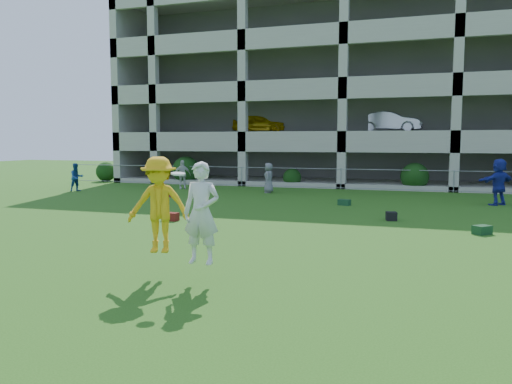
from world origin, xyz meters
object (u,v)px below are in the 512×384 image
(bystander_a, at_px, (77,177))
(bystander_b, at_px, (182,175))
(frisbee_contest, at_px, (170,207))
(parking_garage, at_px, (360,96))
(bystander_d, at_px, (499,182))
(bystander_c, at_px, (269,178))
(crate_d, at_px, (391,216))

(bystander_a, bearing_deg, bystander_b, -28.52)
(frisbee_contest, xyz_separation_m, parking_garage, (0.50, 28.34, 4.57))
(bystander_d, height_order, frisbee_contest, frisbee_contest)
(bystander_a, height_order, frisbee_contest, frisbee_contest)
(bystander_b, height_order, frisbee_contest, frisbee_contest)
(bystander_b, relative_size, bystander_d, 0.82)
(parking_garage, bearing_deg, bystander_b, -127.59)
(bystander_a, relative_size, frisbee_contest, 0.73)
(bystander_c, bearing_deg, bystander_a, -85.54)
(bystander_d, relative_size, crate_d, 5.72)
(frisbee_contest, distance_m, parking_garage, 28.71)
(bystander_b, distance_m, parking_garage, 15.16)
(bystander_d, height_order, crate_d, bystander_d)
(parking_garage, bearing_deg, bystander_a, -133.53)
(bystander_d, xyz_separation_m, parking_garage, (-7.45, 13.76, 5.01))
(crate_d, distance_m, frisbee_contest, 9.75)
(bystander_a, bearing_deg, bystander_c, -46.89)
(bystander_c, bearing_deg, bystander_d, 71.39)
(bystander_b, xyz_separation_m, frisbee_contest, (8.19, -17.05, 0.62))
(parking_garage, bearing_deg, bystander_c, -105.69)
(bystander_b, bearing_deg, bystander_c, -38.17)
(bystander_a, distance_m, bystander_c, 10.52)
(frisbee_contest, bearing_deg, bystander_c, 99.80)
(bystander_a, distance_m, crate_d, 17.69)
(bystander_c, relative_size, bystander_d, 0.79)
(bystander_d, bearing_deg, bystander_c, -52.32)
(frisbee_contest, bearing_deg, bystander_d, 61.39)
(frisbee_contest, relative_size, parking_garage, 0.07)
(bystander_c, height_order, crate_d, bystander_c)
(bystander_b, xyz_separation_m, crate_d, (12.02, -8.17, -0.67))
(bystander_a, relative_size, bystander_b, 0.93)
(bystander_a, bearing_deg, parking_garage, -13.65)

